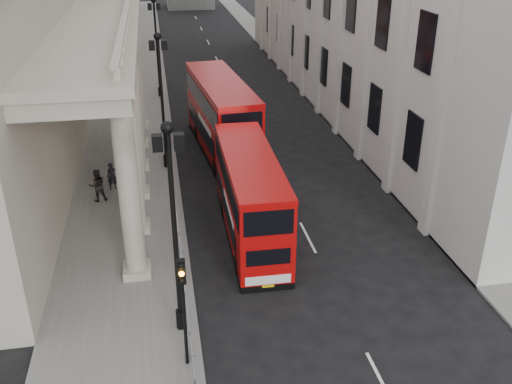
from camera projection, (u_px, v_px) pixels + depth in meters
name	position (u px, v px, depth m)	size (l,w,h in m)	color
sidewalk_west	(132.00, 120.00, 44.67)	(6.00, 140.00, 0.12)	slate
sidewalk_east	(334.00, 109.00, 47.25)	(3.00, 140.00, 0.12)	slate
kerb	(170.00, 117.00, 45.12)	(0.20, 140.00, 0.14)	slate
lamp_post_south	(174.00, 218.00, 19.87)	(1.05, 0.44, 8.32)	black
lamp_post_mid	(161.00, 93.00, 34.06)	(1.05, 0.44, 8.32)	black
lamp_post_north	(157.00, 41.00, 48.25)	(1.05, 0.44, 8.32)	black
traffic_light	(183.00, 294.00, 18.88)	(0.28, 0.33, 4.30)	black
crowd_barriers	(191.00, 346.00, 20.18)	(0.50, 18.75, 1.10)	gray
bus_near	(250.00, 195.00, 27.61)	(2.50, 9.87, 4.25)	#B70808
bus_far	(222.00, 115.00, 37.63)	(3.79, 11.58, 4.91)	#A50707
pedestrian_a	(112.00, 176.00, 32.76)	(0.59, 0.39, 1.62)	black
pedestrian_b	(97.00, 185.00, 31.35)	(0.92, 0.71, 1.88)	black
pedestrian_c	(127.00, 142.00, 37.82)	(0.80, 0.52, 1.63)	black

